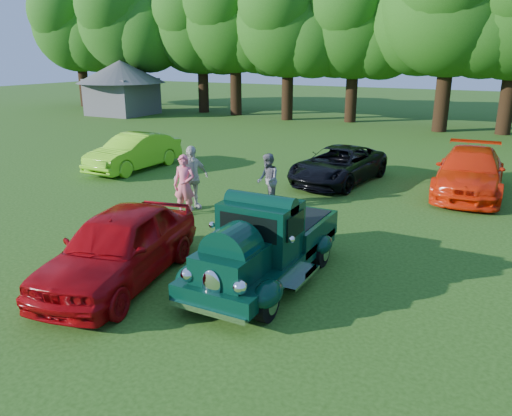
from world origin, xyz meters
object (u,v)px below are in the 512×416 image
at_px(hero_pickup, 265,246).
at_px(spectator_white, 191,178).
at_px(back_car_lime, 134,152).
at_px(back_car_orange, 470,172).
at_px(red_convertible, 119,246).
at_px(back_car_black, 338,165).
at_px(spectator_grey, 268,180).
at_px(gazebo, 121,81).
at_px(spectator_pink, 184,185).

height_order(hero_pickup, spectator_white, spectator_white).
relative_size(back_car_lime, spectator_white, 2.25).
distance_m(back_car_orange, spectator_white, 8.95).
distance_m(red_convertible, back_car_orange, 11.63).
distance_m(back_car_black, spectator_grey, 3.77).
relative_size(red_convertible, gazebo, 0.68).
bearing_deg(spectator_white, back_car_lime, 83.74).
bearing_deg(gazebo, back_car_orange, -24.82).
bearing_deg(back_car_lime, back_car_black, 14.17).
distance_m(hero_pickup, gazebo, 30.15).
distance_m(back_car_lime, spectator_pink, 6.36).
bearing_deg(spectator_white, gazebo, 73.23).
distance_m(red_convertible, spectator_grey, 6.03).
bearing_deg(spectator_white, red_convertible, -135.11).
bearing_deg(red_convertible, back_car_black, 71.35).
xyz_separation_m(back_car_black, spectator_pink, (-2.63, -5.52, 0.23)).
xyz_separation_m(back_car_lime, spectator_grey, (6.78, -1.90, 0.09)).
distance_m(back_car_orange, spectator_grey, 6.70).
bearing_deg(back_car_orange, back_car_black, -174.48).
xyz_separation_m(back_car_black, spectator_grey, (-0.96, -3.65, 0.16)).
distance_m(back_car_lime, spectator_grey, 7.04).
height_order(spectator_white, gazebo, gazebo).
relative_size(hero_pickup, back_car_lime, 1.03).
bearing_deg(red_convertible, gazebo, 120.56).
bearing_deg(hero_pickup, red_convertible, -151.21).
bearing_deg(back_car_black, spectator_white, -111.79).
relative_size(back_car_black, gazebo, 0.71).
xyz_separation_m(hero_pickup, red_convertible, (-2.53, -1.39, 0.01)).
bearing_deg(back_car_black, hero_pickup, -73.62).
bearing_deg(back_car_black, red_convertible, -89.81).
bearing_deg(hero_pickup, back_car_black, 98.81).
relative_size(back_car_black, spectator_white, 2.42).
bearing_deg(back_car_black, spectator_grey, -97.18).
bearing_deg(spectator_pink, back_car_orange, 28.61).
distance_m(back_car_orange, spectator_pink, 9.19).
xyz_separation_m(red_convertible, spectator_grey, (0.29, 6.02, 0.05)).
height_order(back_car_black, spectator_grey, spectator_grey).
height_order(red_convertible, spectator_white, spectator_white).
bearing_deg(spectator_grey, gazebo, -164.69).
distance_m(back_car_lime, spectator_white, 5.91).
height_order(hero_pickup, spectator_grey, hero_pickup).
distance_m(red_convertible, back_car_black, 9.75).
xyz_separation_m(spectator_grey, gazebo, (-19.85, 15.82, 1.61)).
relative_size(hero_pickup, back_car_black, 0.96).
relative_size(red_convertible, spectator_white, 2.32).
bearing_deg(back_car_orange, gazebo, 152.75).
xyz_separation_m(red_convertible, back_car_lime, (-6.49, 7.93, -0.05)).
relative_size(spectator_white, gazebo, 0.29).
bearing_deg(gazebo, back_car_lime, -46.79).
xyz_separation_m(spectator_pink, spectator_grey, (1.67, 1.88, -0.07)).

